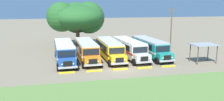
{
  "coord_description": "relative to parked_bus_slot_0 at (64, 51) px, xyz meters",
  "views": [
    {
      "loc": [
        -7.27,
        -28.02,
        8.38
      ],
      "look_at": [
        0.0,
        4.52,
        1.6
      ],
      "focal_mm": 36.82,
      "sensor_mm": 36.0,
      "label": 1
    }
  ],
  "objects": [
    {
      "name": "waiting_shelter",
      "position": [
        19.62,
        -5.0,
        0.87
      ],
      "size": [
        3.6,
        2.6,
        2.72
      ],
      "color": "brown",
      "rests_on": "ground_plane"
    },
    {
      "name": "curb_wheelstop_1",
      "position": [
        3.51,
        -6.08,
        -1.51
      ],
      "size": [
        2.0,
        0.36,
        0.15
      ],
      "primitive_type": "cube",
      "color": "yellow",
      "rests_on": "ground_plane"
    },
    {
      "name": "utility_pole",
      "position": [
        17.9,
        1.92,
        2.64
      ],
      "size": [
        1.8,
        0.2,
        7.92
      ],
      "color": "brown",
      "rests_on": "ground_plane"
    },
    {
      "name": "broad_shade_tree",
      "position": [
        2.93,
        12.44,
        4.18
      ],
      "size": [
        11.41,
        10.95,
        8.85
      ],
      "color": "brown",
      "rests_on": "ground_plane"
    },
    {
      "name": "ground_plane",
      "position": [
        6.9,
        -5.79,
        -1.58
      ],
      "size": [
        220.0,
        220.0,
        0.0
      ],
      "primitive_type": "plane",
      "color": "#84755B"
    },
    {
      "name": "curb_wheelstop_2",
      "position": [
        6.9,
        -6.08,
        -1.51
      ],
      "size": [
        2.0,
        0.36,
        0.15
      ],
      "primitive_type": "cube",
      "color": "yellow",
      "rests_on": "ground_plane"
    },
    {
      "name": "foreground_grass_strip",
      "position": [
        6.9,
        -15.59,
        -1.58
      ],
      "size": [
        80.0,
        11.87,
        0.01
      ],
      "primitive_type": "cube",
      "color": "olive",
      "rests_on": "ground_plane"
    },
    {
      "name": "curb_wheelstop_4",
      "position": [
        13.68,
        -6.08,
        -1.51
      ],
      "size": [
        2.0,
        0.36,
        0.15
      ],
      "primitive_type": "cube",
      "color": "yellow",
      "rests_on": "ground_plane"
    },
    {
      "name": "parked_bus_slot_2",
      "position": [
        6.91,
        0.48,
        0.0
      ],
      "size": [
        2.91,
        10.87,
        2.82
      ],
      "rotation": [
        0.0,
        0.0,
        -1.55
      ],
      "color": "yellow",
      "rests_on": "ground_plane"
    },
    {
      "name": "parked_bus_slot_1",
      "position": [
        3.29,
        0.49,
        0.0
      ],
      "size": [
        3.03,
        10.88,
        2.82
      ],
      "rotation": [
        0.0,
        0.0,
        -1.53
      ],
      "color": "orange",
      "rests_on": "ground_plane"
    },
    {
      "name": "curb_wheelstop_0",
      "position": [
        0.12,
        -6.08,
        -1.51
      ],
      "size": [
        2.0,
        0.36,
        0.15
      ],
      "primitive_type": "cube",
      "color": "yellow",
      "rests_on": "ground_plane"
    },
    {
      "name": "parked_bus_slot_3",
      "position": [
        10.06,
        0.42,
        0.0
      ],
      "size": [
        3.41,
        10.95,
        2.82
      ],
      "rotation": [
        0.0,
        0.0,
        -1.49
      ],
      "color": "silver",
      "rests_on": "ground_plane"
    },
    {
      "name": "parked_bus_slot_4",
      "position": [
        13.51,
        0.43,
        0.0
      ],
      "size": [
        3.26,
        10.93,
        2.82
      ],
      "rotation": [
        0.0,
        0.0,
        -1.51
      ],
      "color": "teal",
      "rests_on": "ground_plane"
    },
    {
      "name": "curb_wheelstop_3",
      "position": [
        10.29,
        -6.08,
        -1.51
      ],
      "size": [
        2.0,
        0.36,
        0.15
      ],
      "primitive_type": "cube",
      "color": "yellow",
      "rests_on": "ground_plane"
    },
    {
      "name": "parked_bus_slot_0",
      "position": [
        0.0,
        0.0,
        0.0
      ],
      "size": [
        3.11,
        10.9,
        2.82
      ],
      "rotation": [
        0.0,
        0.0,
        -1.52
      ],
      "color": "#23519E",
      "rests_on": "ground_plane"
    }
  ]
}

